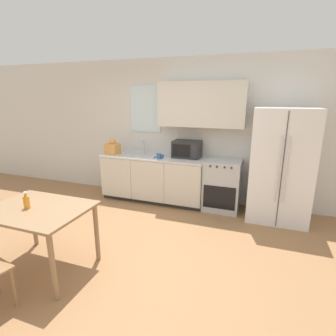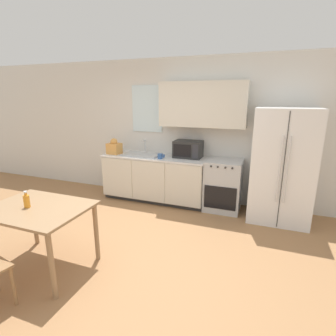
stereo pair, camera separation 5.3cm
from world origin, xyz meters
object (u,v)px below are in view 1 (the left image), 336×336
oven_range (222,185)px  refrigerator (281,166)px  microwave (187,149)px  drink_bottle (26,202)px  coffee_mug (160,156)px  dining_table (38,217)px

oven_range → refrigerator: size_ratio=0.50×
microwave → drink_bottle: bearing=-113.4°
coffee_mug → dining_table: size_ratio=0.11×
refrigerator → microwave: 1.64m
oven_range → coffee_mug: bearing=-170.5°
microwave → oven_range: bearing=-7.5°
coffee_mug → drink_bottle: bearing=-106.5°
refrigerator → oven_range: bearing=175.4°
refrigerator → drink_bottle: size_ratio=9.38×
coffee_mug → drink_bottle: (-0.69, -2.32, -0.08)m
oven_range → drink_bottle: (-1.83, -2.51, 0.40)m
microwave → dining_table: bearing=-111.9°
microwave → coffee_mug: microwave is taller
microwave → dining_table: size_ratio=0.45×
oven_range → coffee_mug: size_ratio=7.06×
oven_range → refrigerator: (0.93, -0.08, 0.46)m
oven_range → dining_table: size_ratio=0.81×
dining_table → oven_range: bearing=55.0°
oven_range → drink_bottle: bearing=-126.0°
dining_table → drink_bottle: drink_bottle is taller
refrigerator → microwave: bearing=174.1°
refrigerator → coffee_mug: (-2.07, -0.11, 0.02)m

